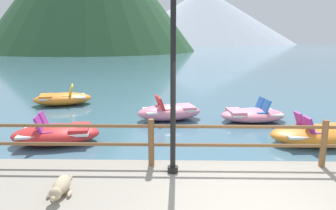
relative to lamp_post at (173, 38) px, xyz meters
name	(u,v)px	position (x,y,z in m)	size (l,w,h in m)	color
ground_plane	(184,59)	(1.27, 38.80, -2.91)	(200.00, 200.00, 0.00)	#477084
dock_railing	(237,138)	(1.27, 0.35, -1.93)	(23.92, 0.12, 0.95)	brown
lamp_post	(173,38)	(0.00, 0.00, 0.00)	(0.28, 0.28, 4.17)	black
dog_resting	(61,187)	(-1.83, -0.90, -2.38)	(0.41, 1.08, 0.26)	tan
pedal_boat_0	(316,134)	(3.98, 2.94, -2.64)	(2.69, 1.63, 0.85)	orange
pedal_boat_3	(56,134)	(-3.28, 2.81, -2.63)	(2.59, 1.77, 0.86)	red
pedal_boat_4	(170,112)	(-0.15, 5.49, -2.61)	(2.56, 1.83, 0.88)	pink
pedal_boat_5	(253,115)	(2.78, 5.32, -2.66)	(2.44, 1.64, 0.81)	pink
pedal_boat_6	(62,99)	(-4.90, 7.98, -2.63)	(2.73, 2.02, 0.86)	orange
distant_peak	(204,17)	(11.76, 131.63, 8.25)	(73.88, 73.88, 22.30)	#A8B2C1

